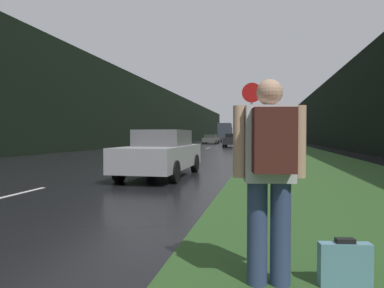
# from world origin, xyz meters

# --- Properties ---
(grass_verge) EXTENTS (6.00, 240.00, 0.02)m
(grass_verge) POSITION_xyz_m (7.48, 40.00, 0.01)
(grass_verge) COLOR #2D5123
(grass_verge) RESTS_ON ground_plane
(lane_stripe_c) EXTENTS (0.12, 3.00, 0.01)m
(lane_stripe_c) POSITION_xyz_m (0.00, 14.40, 0.00)
(lane_stripe_c) COLOR silver
(lane_stripe_c) RESTS_ON ground_plane
(lane_stripe_d) EXTENTS (0.12, 3.00, 0.01)m
(lane_stripe_d) POSITION_xyz_m (0.00, 21.40, 0.00)
(lane_stripe_d) COLOR silver
(lane_stripe_d) RESTS_ON ground_plane
(lane_stripe_e) EXTENTS (0.12, 3.00, 0.01)m
(lane_stripe_e) POSITION_xyz_m (0.00, 28.40, 0.00)
(lane_stripe_e) COLOR silver
(lane_stripe_e) RESTS_ON ground_plane
(lane_stripe_f) EXTENTS (0.12, 3.00, 0.01)m
(lane_stripe_f) POSITION_xyz_m (0.00, 35.40, 0.00)
(lane_stripe_f) COLOR silver
(lane_stripe_f) RESTS_ON ground_plane
(treeline_far_side) EXTENTS (2.00, 140.00, 8.50)m
(treeline_far_side) POSITION_xyz_m (-10.48, 50.00, 4.25)
(treeline_far_side) COLOR black
(treeline_far_side) RESTS_ON ground_plane
(treeline_near_side) EXTENTS (2.00, 140.00, 7.51)m
(treeline_near_side) POSITION_xyz_m (13.48, 50.00, 3.75)
(treeline_near_side) COLOR black
(treeline_near_side) RESTS_ON ground_plane
(stop_sign) EXTENTS (0.66, 0.07, 3.08)m
(stop_sign) POSITION_xyz_m (5.07, 12.81, 1.86)
(stop_sign) COLOR slate
(stop_sign) RESTS_ON ground_plane
(hitchhiker_with_backpack) EXTENTS (0.63, 0.48, 1.83)m
(hitchhiker_with_backpack) POSITION_xyz_m (5.51, 4.24, 1.05)
(hitchhiker_with_backpack) COLOR navy
(hitchhiker_with_backpack) RESTS_ON ground_plane
(suitcase) EXTENTS (0.46, 0.18, 0.44)m
(suitcase) POSITION_xyz_m (6.16, 4.37, 0.20)
(suitcase) COLOR #6093A8
(suitcase) RESTS_ON ground_plane
(car_passing_near) EXTENTS (1.84, 4.68, 1.50)m
(car_passing_near) POSITION_xyz_m (2.24, 11.82, 0.75)
(car_passing_near) COLOR #9E9EA3
(car_passing_near) RESTS_ON ground_plane
(car_passing_far) EXTENTS (2.03, 4.08, 1.47)m
(car_passing_far) POSITION_xyz_m (2.24, 38.92, 0.76)
(car_passing_far) COLOR black
(car_passing_far) RESTS_ON ground_plane
(car_oncoming) EXTENTS (2.05, 4.30, 1.40)m
(car_oncoming) POSITION_xyz_m (-2.24, 51.86, 0.70)
(car_oncoming) COLOR #4C514C
(car_oncoming) RESTS_ON ground_plane
(delivery_truck) EXTENTS (2.57, 6.80, 3.71)m
(delivery_truck) POSITION_xyz_m (-2.24, 71.98, 1.93)
(delivery_truck) COLOR black
(delivery_truck) RESTS_ON ground_plane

